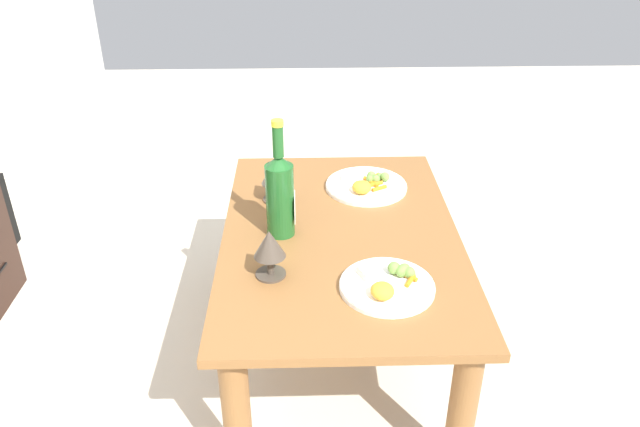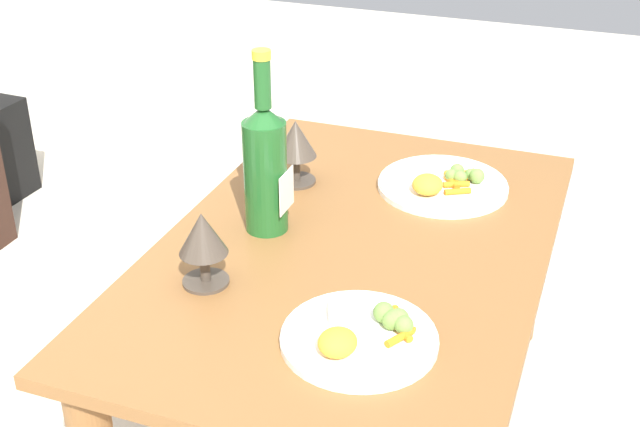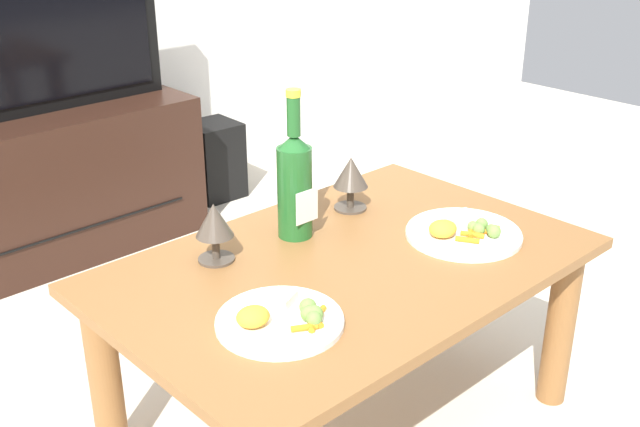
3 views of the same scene
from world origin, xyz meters
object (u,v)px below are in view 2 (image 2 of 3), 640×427
Objects in this scene: goblet_right at (296,142)px; dinner_plate_left at (361,335)px; dining_table at (353,283)px; wine_bottle at (264,164)px; goblet_left at (203,238)px; dinner_plate_right at (443,183)px.

dinner_plate_left is (-0.48, -0.30, -0.08)m from goblet_right.
dining_table is 3.04× the size of wine_bottle.
goblet_left is (-0.21, 0.02, -0.05)m from wine_bottle.
goblet_right is 0.51× the size of dinner_plate_right.
goblet_left is 0.55× the size of dinner_plate_left.
wine_bottle reaches higher than goblet_left.
goblet_left is (-0.21, 0.19, 0.17)m from dining_table.
wine_bottle is at bearing 45.19° from dinner_plate_left.
wine_bottle is (-0.00, 0.17, 0.22)m from dining_table.
wine_bottle reaches higher than dining_table.
dinner_plate_right reaches higher than dinner_plate_left.
dinner_plate_left is (-0.07, -0.30, -0.07)m from goblet_left.
goblet_left is 0.31m from dinner_plate_left.
dinner_plate_right is (0.28, -0.27, -0.12)m from wine_bottle.
dining_table is 0.33m from goblet_right.
goblet_left is at bearing 77.27° from dinner_plate_left.
dinner_plate_left is at bearing -148.22° from goblet_right.
wine_bottle reaches higher than dinner_plate_right.
dining_table is 7.90× the size of goblet_left.
dinner_plate_left is 0.55m from dinner_plate_right.
goblet_right is at bearing 104.20° from dinner_plate_right.
dinner_plate_left is (-0.28, -0.10, 0.10)m from dining_table.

